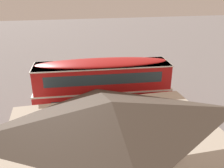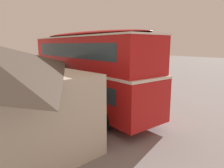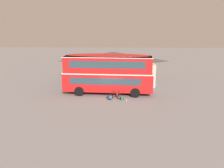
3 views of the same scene
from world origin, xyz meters
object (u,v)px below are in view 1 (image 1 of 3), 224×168
backpack_on_ground (80,102)px  water_bottle_blue_sports (82,100)px  double_decker_bus (103,87)px  touring_bicycle (90,101)px  water_bottle_clear_plastic (75,103)px

backpack_on_ground → water_bottle_blue_sports: size_ratio=2.09×
double_decker_bus → touring_bicycle: bearing=-70.1°
backpack_on_ground → water_bottle_clear_plastic: size_ratio=2.46×
water_bottle_clear_plastic → water_bottle_blue_sports: bearing=-145.8°
water_bottle_blue_sports → backpack_on_ground: bearing=66.3°
double_decker_bus → water_bottle_blue_sports: size_ratio=40.41×
double_decker_bus → water_bottle_blue_sports: (1.42, -3.18, -2.52)m
water_bottle_clear_plastic → backpack_on_ground: bearing=156.4°
touring_bicycle → water_bottle_clear_plastic: size_ratio=7.78×
water_bottle_blue_sports → water_bottle_clear_plastic: bearing=34.2°
water_bottle_clear_plastic → water_bottle_blue_sports: 0.87m
touring_bicycle → backpack_on_ground: (0.91, -0.28, -0.09)m
double_decker_bus → backpack_on_ground: bearing=-55.7°
backpack_on_ground → water_bottle_clear_plastic: backpack_on_ground is taller
double_decker_bus → backpack_on_ground: (1.71, -2.51, -2.36)m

